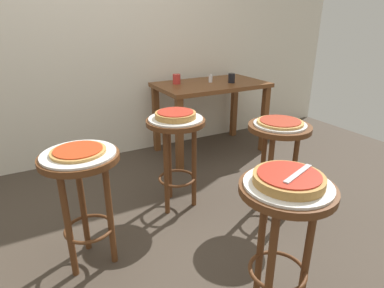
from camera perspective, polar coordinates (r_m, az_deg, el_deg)
The scene contains 18 objects.
ground_plane at distance 2.17m, azimuth -5.40°, elevation -17.44°, with size 6.00×6.00×0.00m, color #42382D.
stool_foreground at distance 1.54m, azimuth 15.77°, elevation -12.65°, with size 0.42×0.42×0.69m.
serving_plate_foreground at distance 1.45m, azimuth 16.48°, elevation -6.85°, with size 0.38×0.38×0.01m, color white.
pizza_foreground at distance 1.44m, azimuth 16.60°, elevation -5.86°, with size 0.30×0.30×0.05m.
stool_middle at distance 2.29m, azimuth 14.76°, elevation -0.82°, with size 0.42×0.42×0.69m.
serving_plate_middle at distance 2.23m, azimuth 15.18°, elevation 3.37°, with size 0.35×0.35×0.01m, color silver.
pizza_middle at distance 2.23m, azimuth 15.22°, elevation 3.76°, with size 0.30×0.30×0.02m.
stool_leftside at distance 1.87m, azimuth -18.61°, elevation -6.63°, with size 0.42×0.42×0.69m.
serving_plate_leftside at distance 1.79m, azimuth -19.28°, elevation -1.63°, with size 0.39×0.39×0.01m, color white.
pizza_leftside at distance 1.79m, azimuth -19.34°, elevation -1.16°, with size 0.28×0.28×0.02m.
stool_rear at distance 2.33m, azimuth -2.81°, elevation 0.31°, with size 0.42×0.42×0.69m.
serving_plate_rear at distance 2.28m, azimuth -2.89°, elevation 4.46°, with size 0.38×0.38×0.01m, color white.
pizza_rear at distance 2.27m, azimuth -2.91°, elevation 5.15°, with size 0.28×0.28×0.05m.
dining_table at distance 3.36m, azimuth 3.32°, elevation 8.73°, with size 1.10×0.65×0.73m.
cup_near_edge at distance 3.35m, azimuth 6.95°, elevation 11.41°, with size 0.07×0.07×0.09m, color black.
cup_far_edge at distance 3.28m, azimuth -2.72°, elevation 11.32°, with size 0.08×0.08×0.09m, color red.
condiment_shaker at distance 3.36m, azimuth 3.27°, elevation 11.41°, with size 0.04×0.04×0.08m, color white.
pizza_server_knife at distance 1.44m, azimuth 18.12°, elevation -4.93°, with size 0.22×0.02×0.01m, color silver.
Camera 1 is at (-0.63, -1.57, 1.37)m, focal length 30.39 mm.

